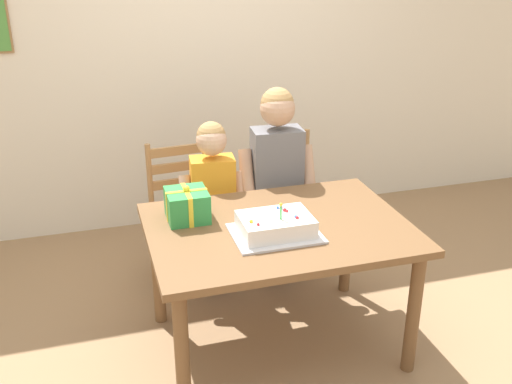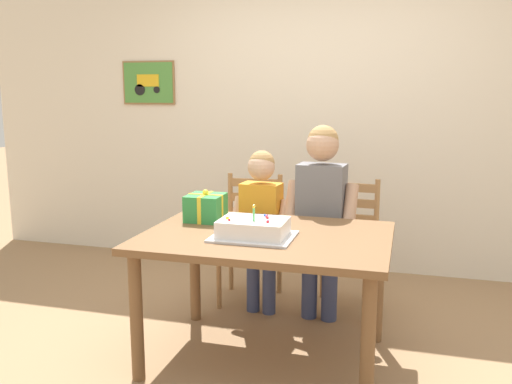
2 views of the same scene
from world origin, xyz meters
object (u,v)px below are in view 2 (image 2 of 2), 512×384
dining_table (266,251)px  birthday_cake (253,229)px  chair_right (345,245)px  chair_left (251,238)px  child_younger (261,216)px  child_older (321,204)px  gift_box_red_large (206,207)px

dining_table → birthday_cake: (-0.05, -0.09, 0.15)m
chair_right → chair_left: bearing=-180.0°
birthday_cake → child_younger: size_ratio=0.39×
dining_table → chair_right: bearing=68.8°
child_younger → dining_table: bearing=-72.4°
child_younger → birthday_cake: bearing=-78.0°
birthday_cake → child_younger: 0.76m
birthday_cake → chair_right: size_ratio=0.48×
dining_table → child_older: child_older is taller
birthday_cake → chair_left: size_ratio=0.48×
gift_box_red_large → chair_left: (0.10, 0.67, -0.36)m
birthday_cake → chair_right: 1.10m
birthday_cake → gift_box_red_large: gift_box_red_large is taller
gift_box_red_large → child_younger: (0.23, 0.43, -0.14)m
birthday_cake → child_older: bearing=71.2°
child_younger → chair_left: bearing=120.4°
chair_right → child_younger: child_younger is taller
child_older → chair_left: bearing=156.7°
birthday_cake → gift_box_red_large: 0.50m
gift_box_red_large → child_younger: child_younger is taller
dining_table → child_older: (0.20, 0.65, 0.15)m
chair_left → child_younger: (0.14, -0.24, 0.22)m
gift_box_red_large → child_older: child_older is taller
dining_table → gift_box_red_large: gift_box_red_large is taller
birthday_cake → chair_left: bearing=106.8°
chair_right → child_younger: size_ratio=0.81×
dining_table → chair_left: (-0.34, 0.88, -0.18)m
child_older → chair_right: bearing=59.5°
dining_table → gift_box_red_large: (-0.44, 0.21, 0.18)m
birthday_cake → chair_left: (-0.30, 0.98, -0.33)m
chair_left → child_younger: 0.35m
dining_table → gift_box_red_large: 0.52m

